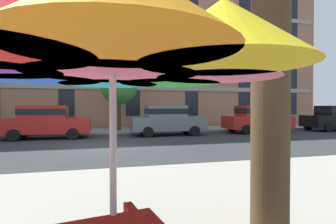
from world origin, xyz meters
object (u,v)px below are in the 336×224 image
Objects in this scene: street_tree_middle at (119,87)px; sedan_gray at (167,119)px; sedan_red_midblock at (257,118)px; sedan_red at (46,121)px; sedan_black at (334,117)px; patio_umbrella at (113,48)px.

sedan_gray is at bearing -45.61° from street_tree_middle.
sedan_gray is at bearing 180.00° from sedan_red_midblock.
sedan_gray is (6.66, 0.00, 0.00)m from sedan_red.
sedan_black is 15.43m from street_tree_middle.
patio_umbrella is (2.95, -12.70, 1.23)m from sedan_red.
sedan_red_midblock is at bearing 0.00° from sedan_gray.
patio_umbrella is (-16.09, -12.70, 1.23)m from sedan_black.
sedan_gray is 4.33m from street_tree_middle.
patio_umbrella is at bearing -141.72° from sedan_black.
sedan_red is 5.26m from street_tree_middle.
street_tree_middle is at bearing 34.26° from sedan_red.
street_tree_middle is at bearing 169.75° from sedan_black.
sedan_red is 13.10m from patio_umbrella.
sedan_red_midblock is 9.40m from street_tree_middle.
sedan_red_midblock is 1.05× the size of street_tree_middle.
street_tree_middle is at bearing 86.12° from patio_umbrella.
sedan_red and sedan_black have the same top height.
sedan_red is 12.76m from sedan_red_midblock.
sedan_red_midblock is 1.43× the size of patio_umbrella.
sedan_red is 6.66m from sedan_gray.
sedan_black is at bearing 38.28° from patio_umbrella.
patio_umbrella reaches higher than sedan_black.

